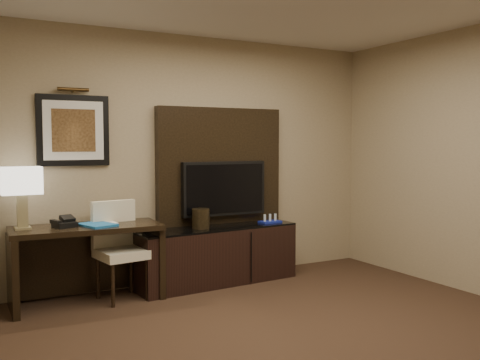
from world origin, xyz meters
TOP-DOWN VIEW (x-y plane):
  - floor at (0.00, 0.00)m, footprint 4.50×5.00m
  - wall_back at (0.00, 2.50)m, footprint 4.50×0.01m
  - desk at (-1.26, 2.15)m, footprint 1.41×0.66m
  - credenza at (0.13, 2.20)m, footprint 1.83×0.63m
  - tv_wall_panel at (0.30, 2.44)m, footprint 1.50×0.12m
  - tv at (0.30, 2.34)m, footprint 1.00×0.08m
  - artwork at (-1.30, 2.48)m, footprint 0.70×0.04m
  - picture_light at (-1.30, 2.44)m, footprint 0.04×0.04m
  - desk_chair at (-0.94, 2.08)m, footprint 0.52×0.58m
  - table_lamp at (-1.82, 2.23)m, footprint 0.33×0.20m
  - desk_phone at (-1.46, 2.15)m, footprint 0.23×0.22m
  - blue_folder at (-1.17, 2.09)m, footprint 0.36×0.41m
  - book at (-1.14, 2.14)m, footprint 0.15×0.03m
  - ice_bucket at (-0.06, 2.18)m, footprint 0.23×0.23m
  - minibar_tray at (0.80, 2.17)m, footprint 0.25×0.17m

SIDE VIEW (x-z plane):
  - floor at x=0.00m, z-range -0.01..0.00m
  - credenza at x=0.13m, z-range 0.00..0.62m
  - desk at x=-1.26m, z-range 0.00..0.74m
  - desk_chair at x=-0.94m, z-range 0.00..0.93m
  - minibar_tray at x=0.80m, z-range 0.62..0.71m
  - ice_bucket at x=-0.06m, z-range 0.62..0.83m
  - blue_folder at x=-1.17m, z-range 0.74..0.76m
  - desk_phone at x=-1.46m, z-range 0.74..0.84m
  - book at x=-1.14m, z-range 0.74..0.95m
  - table_lamp at x=-1.82m, z-range 0.74..1.27m
  - tv at x=0.30m, z-range 0.72..1.32m
  - tv_wall_panel at x=0.30m, z-range 0.62..1.92m
  - wall_back at x=0.00m, z-range 0.00..2.70m
  - artwork at x=-1.30m, z-range 1.30..2.00m
  - picture_light at x=-1.30m, z-range 1.90..2.20m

